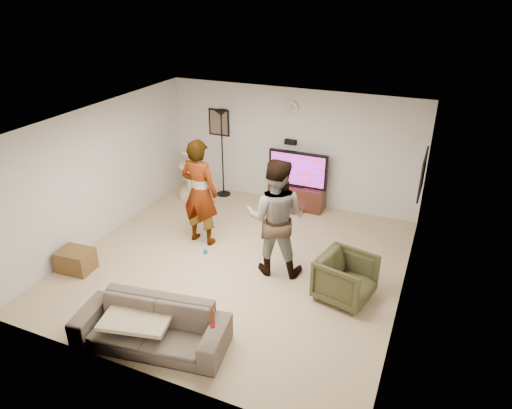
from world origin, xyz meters
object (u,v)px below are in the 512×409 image
at_px(person_left, 200,193).
at_px(armchair, 345,278).
at_px(tv_stand, 297,196).
at_px(beer_bottle, 212,319).
at_px(cat_tree, 189,173).
at_px(sofa, 151,326).
at_px(side_table, 76,260).
at_px(floor_lamp, 222,154).
at_px(person_right, 275,217).
at_px(tv, 298,169).

distance_m(person_left, armchair, 3.02).
relative_size(tv_stand, beer_bottle, 4.76).
height_order(tv_stand, cat_tree, cat_tree).
distance_m(sofa, side_table, 2.42).
bearing_deg(person_left, floor_lamp, -69.39).
relative_size(cat_tree, side_table, 2.06).
height_order(floor_lamp, beer_bottle, floor_lamp).
bearing_deg(beer_bottle, cat_tree, 123.84).
distance_m(person_right, armchair, 1.46).
distance_m(tv, sofa, 4.82).
xyz_separation_m(tv, beer_bottle, (0.50, -4.77, -0.15)).
bearing_deg(tv_stand, person_right, -80.14).
height_order(person_left, armchair, person_left).
bearing_deg(sofa, beer_bottle, -8.68).
bearing_deg(sofa, tv_stand, 76.04).
height_order(tv_stand, side_table, tv_stand).
bearing_deg(armchair, tv_stand, 44.44).
relative_size(beer_bottle, side_table, 0.44).
bearing_deg(floor_lamp, beer_bottle, -64.54).
bearing_deg(sofa, person_left, 96.47).
xyz_separation_m(sofa, beer_bottle, (0.94, 0.00, 0.42)).
bearing_deg(person_left, armchair, 171.56).
height_order(floor_lamp, person_left, person_left).
height_order(sofa, armchair, armchair).
bearing_deg(armchair, cat_tree, 73.58).
bearing_deg(tv, sofa, -95.27).
height_order(tv_stand, armchair, armchair).
bearing_deg(cat_tree, beer_bottle, -56.16).
height_order(cat_tree, armchair, cat_tree).
bearing_deg(floor_lamp, person_left, -74.16).
bearing_deg(tv, person_left, -119.16).
distance_m(beer_bottle, armchair, 2.37).
bearing_deg(tv, side_table, -124.94).
bearing_deg(side_table, beer_bottle, -17.34).
height_order(tv_stand, person_right, person_right).
xyz_separation_m(floor_lamp, side_table, (-0.90, -3.73, -0.79)).
bearing_deg(person_right, side_table, 12.18).
distance_m(tv_stand, person_right, 2.61).
distance_m(tv, armchair, 3.29).
relative_size(person_right, side_table, 3.52).
distance_m(armchair, side_table, 4.47).
xyz_separation_m(cat_tree, sofa, (1.93, -4.28, -0.28)).
xyz_separation_m(person_left, armchair, (2.87, -0.67, -0.64)).
relative_size(cat_tree, person_left, 0.58).
bearing_deg(floor_lamp, cat_tree, -144.93).
bearing_deg(tv, person_right, -80.14).
relative_size(floor_lamp, armchair, 2.45).
xyz_separation_m(tv, sofa, (-0.44, -4.77, -0.57)).
distance_m(tv, person_left, 2.40).
relative_size(tv, sofa, 0.62).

